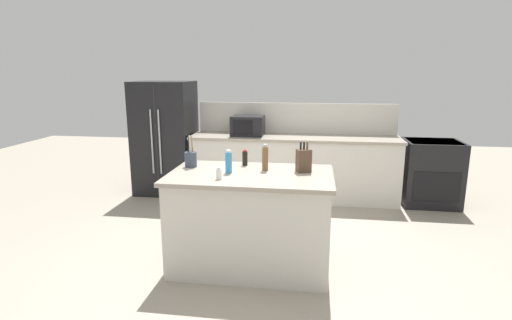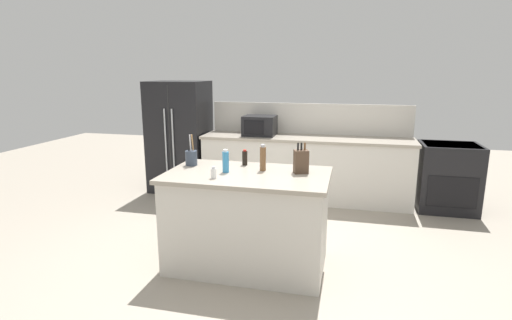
# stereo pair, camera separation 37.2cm
# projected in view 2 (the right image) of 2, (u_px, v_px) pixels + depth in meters

# --- Properties ---
(ground_plane) EXTENTS (14.00, 14.00, 0.00)m
(ground_plane) POSITION_uv_depth(u_px,v_px,m) (248.00, 264.00, 3.97)
(ground_plane) COLOR gray
(back_counter_run) EXTENTS (3.05, 0.66, 0.94)m
(back_counter_run) POSITION_uv_depth(u_px,v_px,m) (305.00, 168.00, 5.89)
(back_counter_run) COLOR beige
(back_counter_run) RESTS_ON ground_plane
(wall_backsplash) EXTENTS (3.01, 0.03, 0.46)m
(wall_backsplash) POSITION_uv_depth(u_px,v_px,m) (309.00, 119.00, 6.03)
(wall_backsplash) COLOR beige
(wall_backsplash) RESTS_ON back_counter_run
(kitchen_island) EXTENTS (1.54, 0.92, 0.94)m
(kitchen_island) POSITION_uv_depth(u_px,v_px,m) (248.00, 220.00, 3.87)
(kitchen_island) COLOR beige
(kitchen_island) RESTS_ON ground_plane
(refrigerator) EXTENTS (0.87, 0.75, 1.72)m
(refrigerator) POSITION_uv_depth(u_px,v_px,m) (180.00, 136.00, 6.31)
(refrigerator) COLOR black
(refrigerator) RESTS_ON ground_plane
(range_oven) EXTENTS (0.76, 0.65, 0.92)m
(range_oven) POSITION_uv_depth(u_px,v_px,m) (448.00, 177.00, 5.44)
(range_oven) COLOR black
(range_oven) RESTS_ON ground_plane
(microwave) EXTENTS (0.47, 0.39, 0.29)m
(microwave) POSITION_uv_depth(u_px,v_px,m) (260.00, 126.00, 5.91)
(microwave) COLOR black
(microwave) RESTS_ON back_counter_run
(knife_block) EXTENTS (0.16, 0.14, 0.29)m
(knife_block) POSITION_uv_depth(u_px,v_px,m) (301.00, 161.00, 3.75)
(knife_block) COLOR #4C3828
(knife_block) RESTS_ON kitchen_island
(utensil_crock) EXTENTS (0.12, 0.12, 0.32)m
(utensil_crock) POSITION_uv_depth(u_px,v_px,m) (191.00, 157.00, 4.06)
(utensil_crock) COLOR #333D4C
(utensil_crock) RESTS_ON kitchen_island
(salt_shaker) EXTENTS (0.05, 0.05, 0.11)m
(salt_shaker) POSITION_uv_depth(u_px,v_px,m) (214.00, 173.00, 3.58)
(salt_shaker) COLOR silver
(salt_shaker) RESTS_ON kitchen_island
(pepper_grinder) EXTENTS (0.06, 0.06, 0.26)m
(pepper_grinder) POSITION_uv_depth(u_px,v_px,m) (263.00, 158.00, 3.84)
(pepper_grinder) COLOR brown
(pepper_grinder) RESTS_ON kitchen_island
(soy_sauce_bottle) EXTENTS (0.05, 0.05, 0.16)m
(soy_sauce_bottle) POSITION_uv_depth(u_px,v_px,m) (245.00, 158.00, 4.07)
(soy_sauce_bottle) COLOR black
(soy_sauce_bottle) RESTS_ON kitchen_island
(dish_soap_bottle) EXTENTS (0.06, 0.06, 0.22)m
(dish_soap_bottle) POSITION_uv_depth(u_px,v_px,m) (226.00, 162.00, 3.78)
(dish_soap_bottle) COLOR #3384BC
(dish_soap_bottle) RESTS_ON kitchen_island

